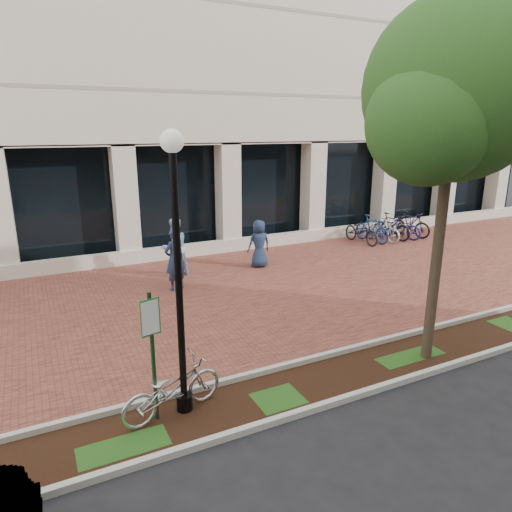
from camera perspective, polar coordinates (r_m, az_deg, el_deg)
name	(u,v)px	position (r m, az deg, el deg)	size (l,w,h in m)	color
ground	(232,294)	(13.63, -2.99, -4.75)	(120.00, 120.00, 0.00)	black
brick_plaza	(232,294)	(13.63, -2.99, -4.73)	(40.00, 9.00, 0.01)	brown
planting_strip	(338,377)	(9.50, 10.26, -14.61)	(40.00, 1.50, 0.01)	black
curb_plaza_side	(317,358)	(10.00, 7.66, -12.48)	(40.00, 0.12, 0.12)	#B3B4A9
curb_street_side	(363,393)	(8.97, 13.23, -16.33)	(40.00, 0.12, 0.12)	#B3B4A9
near_office_building	(133,2)	(23.38, -15.16, 28.30)	(40.00, 12.12, 16.00)	beige
parking_sign	(152,340)	(7.64, -12.85, -10.26)	(0.34, 0.07, 2.29)	#14391B
lamppost	(178,264)	(7.37, -9.75, -0.96)	(0.36, 0.36, 4.75)	black
street_tree	(455,102)	(9.67, 23.61, 17.24)	(4.09, 3.41, 7.15)	#4D3C2C
locked_bicycle	(172,388)	(8.19, -10.41, -15.97)	(0.65, 1.87, 0.98)	#B5B6BA
pedestrian_left	(175,259)	(13.91, -10.13, -0.42)	(0.70, 0.46, 1.91)	navy
pedestrian_mid	(175,248)	(15.17, -10.15, 1.05)	(0.96, 0.75, 1.97)	#8DADD2
pedestrian_right	(259,244)	(16.00, 0.38, 1.54)	(0.83, 0.54, 1.69)	#1D2B49
bollard	(377,229)	(20.95, 14.92, 3.29)	(0.12, 0.12, 0.87)	#ADADB2
bike_rack_cluster	(386,228)	(20.81, 15.95, 3.42)	(3.69, 2.10, 1.16)	black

